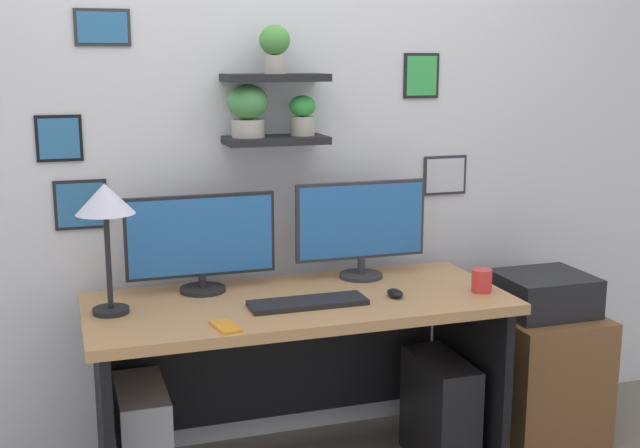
{
  "coord_description": "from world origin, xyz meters",
  "views": [
    {
      "loc": [
        -0.85,
        -2.85,
        1.66
      ],
      "look_at": [
        0.1,
        0.05,
        1.02
      ],
      "focal_mm": 45.65,
      "sensor_mm": 36.0,
      "label": 1
    }
  ],
  "objects": [
    {
      "name": "cell_phone",
      "position": [
        -0.34,
        -0.25,
        0.76
      ],
      "size": [
        0.09,
        0.15,
        0.01
      ],
      "primitive_type": "cube",
      "rotation": [
        0.0,
        0.0,
        0.19
      ],
      "color": "orange",
      "rests_on": "desk"
    },
    {
      "name": "monitor_left",
      "position": [
        -0.33,
        0.22,
        0.95
      ],
      "size": [
        0.59,
        0.18,
        0.38
      ],
      "color": "black",
      "rests_on": "desk"
    },
    {
      "name": "keyboard",
      "position": [
        0.01,
        -0.09,
        0.76
      ],
      "size": [
        0.44,
        0.14,
        0.02
      ],
      "primitive_type": "cube",
      "color": "black",
      "rests_on": "desk"
    },
    {
      "name": "monitor_right",
      "position": [
        0.33,
        0.22,
        0.97
      ],
      "size": [
        0.56,
        0.18,
        0.4
      ],
      "color": "#2D2D33",
      "rests_on": "desk"
    },
    {
      "name": "back_wall_assembly",
      "position": [
        -0.0,
        0.44,
        1.35
      ],
      "size": [
        4.4,
        0.24,
        2.7
      ],
      "color": "silver",
      "rests_on": "ground"
    },
    {
      "name": "computer_tower_right",
      "position": [
        0.58,
        -0.05,
        0.23
      ],
      "size": [
        0.18,
        0.4,
        0.45
      ],
      "primitive_type": "cube",
      "color": "black",
      "rests_on": "ground"
    },
    {
      "name": "drawer_cabinet",
      "position": [
        1.12,
        0.06,
        0.28
      ],
      "size": [
        0.44,
        0.5,
        0.56
      ],
      "primitive_type": "cube",
      "color": "brown",
      "rests_on": "ground"
    },
    {
      "name": "computer_mouse",
      "position": [
        0.36,
        -0.09,
        0.77
      ],
      "size": [
        0.06,
        0.09,
        0.03
      ],
      "primitive_type": "ellipsoid",
      "color": "black",
      "rests_on": "desk"
    },
    {
      "name": "printer",
      "position": [
        1.12,
        0.06,
        0.65
      ],
      "size": [
        0.38,
        0.34,
        0.17
      ],
      "primitive_type": "cube",
      "color": "black",
      "rests_on": "drawer_cabinet"
    },
    {
      "name": "coffee_mug",
      "position": [
        0.71,
        -0.13,
        0.8
      ],
      "size": [
        0.08,
        0.08,
        0.09
      ],
      "primitive_type": "cylinder",
      "color": "red",
      "rests_on": "desk"
    },
    {
      "name": "desk",
      "position": [
        0.0,
        0.05,
        0.54
      ],
      "size": [
        1.6,
        0.68,
        0.75
      ],
      "color": "tan",
      "rests_on": "ground"
    },
    {
      "name": "desk_lamp",
      "position": [
        -0.69,
        0.04,
        1.14
      ],
      "size": [
        0.21,
        0.21,
        0.47
      ],
      "color": "black",
      "rests_on": "desk"
    },
    {
      "name": "computer_tower_left",
      "position": [
        -0.6,
        0.04,
        0.23
      ],
      "size": [
        0.18,
        0.4,
        0.45
      ],
      "primitive_type": "cube",
      "color": "#99999E",
      "rests_on": "ground"
    }
  ]
}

